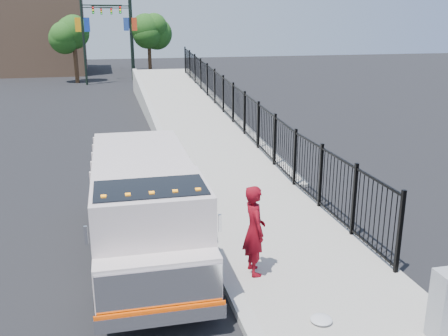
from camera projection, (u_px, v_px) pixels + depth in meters
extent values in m
plane|color=black|center=(213.00, 253.00, 11.75)|extent=(120.00, 120.00, 0.00)
cube|color=#9E998E|center=(324.00, 283.00, 10.29)|extent=(3.55, 12.00, 0.12)
cube|color=#ADAAA3|center=(234.00, 294.00, 9.86)|extent=(0.30, 12.00, 0.16)
cube|color=#9E998E|center=(189.00, 120.00, 27.12)|extent=(3.95, 24.06, 3.19)
cube|color=black|center=(233.00, 116.00, 23.45)|extent=(0.10, 28.00, 1.80)
cube|color=black|center=(145.00, 230.00, 11.79)|extent=(0.97, 6.25, 0.20)
cube|color=silver|center=(151.00, 230.00, 9.55)|extent=(2.18, 2.04, 1.84)
cube|color=silver|center=(158.00, 281.00, 8.61)|extent=(2.16, 0.66, 0.92)
cube|color=silver|center=(160.00, 291.00, 8.29)|extent=(2.11, 0.09, 0.78)
cube|color=silver|center=(162.00, 317.00, 8.36)|extent=(2.20, 0.19, 0.26)
cube|color=#DD4000|center=(161.00, 310.00, 8.32)|extent=(2.20, 0.07, 0.06)
cube|color=black|center=(151.00, 207.00, 9.18)|extent=(2.03, 1.21, 0.78)
cube|color=silver|center=(140.00, 178.00, 12.64)|extent=(2.24, 3.88, 1.56)
cube|color=silver|center=(86.00, 235.00, 8.33)|extent=(0.06, 0.06, 0.32)
cube|color=silver|center=(220.00, 223.00, 8.82)|extent=(0.06, 0.06, 0.32)
cube|color=orange|center=(104.00, 197.00, 8.59)|extent=(0.09, 0.07, 0.06)
cube|color=orange|center=(128.00, 195.00, 8.68)|extent=(0.09, 0.07, 0.06)
cube|color=orange|center=(152.00, 193.00, 8.77)|extent=(0.09, 0.07, 0.06)
cube|color=orange|center=(175.00, 191.00, 8.85)|extent=(0.09, 0.07, 0.06)
cube|color=orange|center=(198.00, 190.00, 8.94)|extent=(0.09, 0.07, 0.06)
cylinder|color=black|center=(103.00, 298.00, 9.02)|extent=(0.30, 0.92, 0.92)
cylinder|color=black|center=(208.00, 286.00, 9.43)|extent=(0.30, 0.92, 0.92)
cylinder|color=black|center=(104.00, 209.00, 13.22)|extent=(0.30, 0.92, 0.92)
cylinder|color=black|center=(176.00, 203.00, 13.63)|extent=(0.30, 0.92, 0.92)
cylinder|color=black|center=(104.00, 196.00, 14.17)|extent=(0.30, 0.92, 0.92)
cylinder|color=black|center=(172.00, 191.00, 14.58)|extent=(0.30, 0.92, 0.92)
imported|color=maroon|center=(254.00, 230.00, 10.34)|extent=(0.48, 0.72, 1.94)
ellipsoid|color=silver|center=(321.00, 319.00, 8.87)|extent=(0.40, 0.40, 0.10)
cylinder|color=black|center=(83.00, 35.00, 40.15)|extent=(0.18, 0.18, 8.00)
cube|color=black|center=(102.00, 5.00, 39.84)|extent=(3.20, 0.08, 0.08)
cube|color=black|center=(120.00, 10.00, 40.26)|extent=(0.18, 0.22, 0.60)
cube|color=navy|center=(87.00, 25.00, 39.99)|extent=(0.45, 0.04, 1.10)
cube|color=orange|center=(78.00, 25.00, 39.84)|extent=(0.45, 0.04, 1.10)
cylinder|color=black|center=(131.00, 34.00, 43.34)|extent=(0.18, 0.18, 8.00)
cube|color=black|center=(110.00, 6.00, 42.33)|extent=(3.20, 0.08, 0.08)
cube|color=black|center=(93.00, 10.00, 42.11)|extent=(0.18, 0.22, 0.60)
cube|color=red|center=(134.00, 24.00, 43.19)|extent=(0.45, 0.04, 1.10)
cube|color=#254491|center=(126.00, 24.00, 43.04)|extent=(0.45, 0.04, 1.10)
cylinder|color=black|center=(81.00, 32.00, 49.15)|extent=(0.18, 0.18, 8.00)
cube|color=black|center=(96.00, 7.00, 48.84)|extent=(3.20, 0.08, 0.08)
cube|color=black|center=(111.00, 11.00, 49.26)|extent=(0.18, 0.22, 0.60)
cube|color=navy|center=(84.00, 23.00, 49.00)|extent=(0.45, 0.04, 1.10)
cube|color=red|center=(77.00, 23.00, 48.84)|extent=(0.45, 0.04, 1.10)
cylinder|color=black|center=(132.00, 31.00, 52.42)|extent=(0.18, 0.18, 8.00)
cube|color=black|center=(115.00, 8.00, 51.40)|extent=(3.20, 0.08, 0.08)
cube|color=black|center=(101.00, 12.00, 51.18)|extent=(0.18, 0.22, 0.60)
cube|color=orange|center=(135.00, 23.00, 52.26)|extent=(0.45, 0.04, 1.10)
cube|color=#0C0A77|center=(128.00, 23.00, 52.11)|extent=(0.45, 0.04, 1.10)
cylinder|color=#382314|center=(76.00, 64.00, 42.17)|extent=(0.36, 0.36, 3.20)
sphere|color=#194714|center=(74.00, 34.00, 41.47)|extent=(2.84, 2.84, 2.84)
cylinder|color=#382314|center=(150.00, 57.00, 49.12)|extent=(0.36, 0.36, 3.20)
sphere|color=#194714|center=(149.00, 32.00, 48.42)|extent=(2.84, 2.84, 2.84)
cylinder|color=#382314|center=(73.00, 53.00, 55.69)|extent=(0.36, 0.36, 3.20)
sphere|color=#194714|center=(71.00, 30.00, 55.00)|extent=(2.96, 2.96, 2.96)
cube|color=#8C664C|center=(31.00, 32.00, 49.59)|extent=(10.00, 10.00, 8.00)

